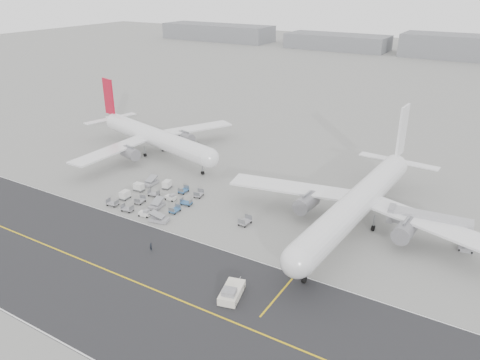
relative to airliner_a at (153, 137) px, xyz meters
The scene contains 10 objects.
ground 42.84m from the airliner_a, 46.19° to the right, with size 700.00×700.00×0.00m, color gray.
taxiway 59.86m from the airliner_a, 54.70° to the right, with size 220.00×59.00×0.03m.
horizon_buildings 236.95m from the airliner_a, 75.47° to the left, with size 520.00×28.00×28.00m, color gray, non-canonical shape.
airliner_a is the anchor object (origin of this frame).
airliner_b 63.95m from the airliner_a, 10.40° to the right, with size 56.70×57.46×19.81m.
pushback_tug 69.15m from the airliner_a, 39.44° to the right, with size 4.23×7.95×2.24m.
jet_bridge 77.09m from the airliner_a, ahead, with size 15.99×4.50×5.98m.
gse_cluster 31.57m from the airliner_a, 48.94° to the right, with size 21.79×21.01×1.96m, color #9F9EA4, non-canonical shape.
stray_dolly 48.79m from the airliner_a, 27.37° to the right, with size 1.76×2.86×1.76m, color silver, non-canonical shape.
ground_crew_a 52.28m from the airliner_a, 50.14° to the right, with size 0.61×0.40×1.67m, color black.
Camera 1 is at (56.16, -64.15, 46.48)m, focal length 35.00 mm.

